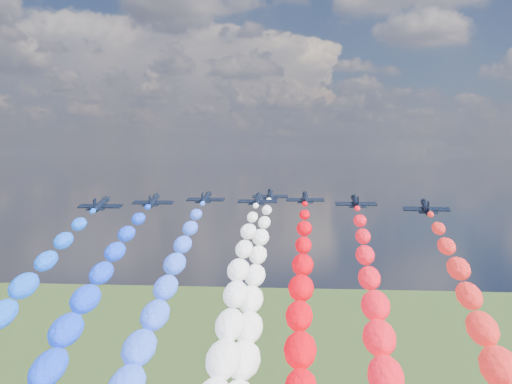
# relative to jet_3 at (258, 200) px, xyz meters

# --- Properties ---
(jet_0) EXTENTS (8.92, 11.98, 4.64)m
(jet_0) POSITION_rel_jet_3_xyz_m (-29.83, -15.17, 0.00)
(jet_0) COLOR black
(jet_1) EXTENTS (9.25, 12.22, 4.64)m
(jet_1) POSITION_rel_jet_3_xyz_m (-21.81, -5.14, 0.00)
(jet_1) COLOR black
(trail_1) EXTENTS (5.90, 100.42, 41.12)m
(trail_1) POSITION_rel_jet_3_xyz_m (-21.81, -57.15, -18.53)
(trail_1) COLOR #1136E5
(jet_2) EXTENTS (8.90, 11.97, 4.64)m
(jet_2) POSITION_rel_jet_3_xyz_m (-12.09, 4.28, 0.00)
(jet_2) COLOR black
(trail_2) EXTENTS (5.90, 100.42, 41.12)m
(trail_2) POSITION_rel_jet_3_xyz_m (-12.09, -47.73, -18.53)
(trail_2) COLOR blue
(jet_3) EXTENTS (8.70, 11.83, 4.64)m
(jet_3) POSITION_rel_jet_3_xyz_m (0.00, 0.00, 0.00)
(jet_3) COLOR black
(trail_3) EXTENTS (5.90, 100.42, 41.12)m
(trail_3) POSITION_rel_jet_3_xyz_m (0.00, -52.01, -18.53)
(trail_3) COLOR white
(jet_4) EXTENTS (9.30, 12.25, 4.64)m
(jet_4) POSITION_rel_jet_3_xyz_m (1.70, 15.63, 0.00)
(jet_4) COLOR black
(trail_4) EXTENTS (5.90, 100.42, 41.12)m
(trail_4) POSITION_rel_jet_3_xyz_m (1.70, -36.38, -18.53)
(trail_4) COLOR white
(jet_5) EXTENTS (8.73, 11.85, 4.64)m
(jet_5) POSITION_rel_jet_3_xyz_m (10.27, 5.44, 0.00)
(jet_5) COLOR black
(trail_5) EXTENTS (5.90, 100.42, 41.12)m
(trail_5) POSITION_rel_jet_3_xyz_m (10.27, -46.58, -18.53)
(trail_5) COLOR red
(jet_6) EXTENTS (9.04, 12.07, 4.64)m
(jet_6) POSITION_rel_jet_3_xyz_m (20.83, -4.94, 0.00)
(jet_6) COLOR black
(trail_6) EXTENTS (5.90, 100.42, 41.12)m
(trail_6) POSITION_rel_jet_3_xyz_m (20.83, -56.95, -18.53)
(trail_6) COLOR red
(jet_7) EXTENTS (9.30, 12.25, 4.64)m
(jet_7) POSITION_rel_jet_3_xyz_m (33.15, -15.95, 0.00)
(jet_7) COLOR black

